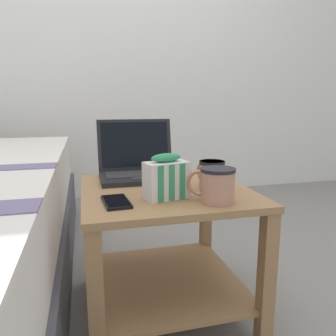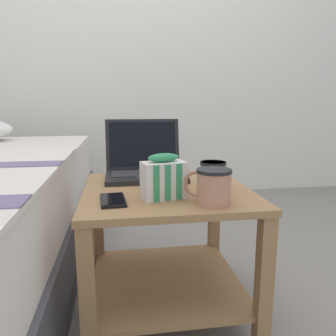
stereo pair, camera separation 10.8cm
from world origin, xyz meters
The scene contains 8 objects.
ground_plane centered at (0.00, 0.00, 0.00)m, with size 8.00×8.00×0.00m, color gray.
back_wall centered at (0.00, 1.62, 1.25)m, with size 8.00×0.05×2.50m.
bedside_table centered at (0.00, 0.00, 0.30)m, with size 0.57×0.57×0.47m.
laptop centered at (-0.06, 0.20, 0.52)m, with size 0.31×0.26×0.22m.
mug_front_left centered at (0.11, -0.20, 0.53)m, with size 0.13×0.11×0.10m.
mug_front_right centered at (0.15, -0.06, 0.53)m, with size 0.09×0.13×0.10m.
snack_bag centered at (-0.03, -0.12, 0.53)m, with size 0.14×0.10×0.14m.
cell_phone centered at (-0.18, -0.13, 0.48)m, with size 0.08×0.14×0.01m.
Camera 1 is at (-0.27, -1.07, 0.76)m, focal length 35.00 mm.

